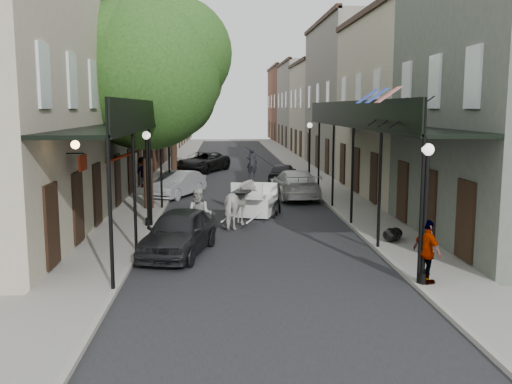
{
  "coord_description": "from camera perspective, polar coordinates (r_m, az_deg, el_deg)",
  "views": [
    {
      "loc": [
        -1.15,
        -16.31,
        4.74
      ],
      "look_at": [
        0.08,
        4.77,
        1.6
      ],
      "focal_mm": 40.0,
      "sensor_mm": 36.0,
      "label": 1
    }
  ],
  "objects": [
    {
      "name": "gallery_right",
      "position": [
        24.04,
        11.05,
        6.67
      ],
      "size": [
        2.2,
        18.05,
        4.88
      ],
      "color": "black",
      "rests_on": "sidewalk_right"
    },
    {
      "name": "sidewalk_left",
      "position": [
        36.81,
        -9.31,
        1.04
      ],
      "size": [
        2.2,
        90.0,
        0.12
      ],
      "primitive_type": "cube",
      "color": "gray",
      "rests_on": "ground"
    },
    {
      "name": "sidewalk_right",
      "position": [
        37.12,
        6.23,
        1.16
      ],
      "size": [
        2.2,
        90.0,
        0.12
      ],
      "primitive_type": "cube",
      "color": "gray",
      "rests_on": "ground"
    },
    {
      "name": "road",
      "position": [
        36.63,
        -1.51,
        1.03
      ],
      "size": [
        8.0,
        90.0,
        0.01
      ],
      "primitive_type": "cube",
      "color": "black",
      "rests_on": "ground"
    },
    {
      "name": "tree_near",
      "position": [
        26.72,
        -10.1,
        12.08
      ],
      "size": [
        7.31,
        6.8,
        9.63
      ],
      "color": "#382619",
      "rests_on": "sidewalk_left"
    },
    {
      "name": "lamppost_right_far",
      "position": [
        34.81,
        5.37,
        3.99
      ],
      "size": [
        0.32,
        0.32,
        3.71
      ],
      "color": "black",
      "rests_on": "sidewalk_right"
    },
    {
      "name": "car_left_near",
      "position": [
        18.66,
        -7.73,
        -3.98
      ],
      "size": [
        2.67,
        4.64,
        1.48
      ],
      "primitive_type": "imported",
      "rotation": [
        0.0,
        0.0,
        -0.22
      ],
      "color": "black",
      "rests_on": "ground"
    },
    {
      "name": "gallery_left",
      "position": [
        23.58,
        -12.29,
        6.6
      ],
      "size": [
        2.2,
        18.05,
        4.88
      ],
      "color": "black",
      "rests_on": "sidewalk_left"
    },
    {
      "name": "lamppost_right_near",
      "position": [
        15.48,
        16.56,
        -1.9
      ],
      "size": [
        0.32,
        0.32,
        3.71
      ],
      "color": "black",
      "rests_on": "sidewalk_right"
    },
    {
      "name": "car_left_mid",
      "position": [
        30.68,
        -7.88,
        0.78
      ],
      "size": [
        3.04,
        4.38,
        1.37
      ],
      "primitive_type": "imported",
      "rotation": [
        0.0,
        0.0,
        -0.43
      ],
      "color": "#A8A7AD",
      "rests_on": "ground"
    },
    {
      "name": "trash_bags",
      "position": [
        20.54,
        13.51,
        -4.13
      ],
      "size": [
        0.83,
        0.98,
        0.49
      ],
      "color": "black",
      "rests_on": "sidewalk_right"
    },
    {
      "name": "car_right_far",
      "position": [
        35.74,
        2.71,
        1.89
      ],
      "size": [
        2.38,
        4.11,
        1.32
      ],
      "primitive_type": "imported",
      "rotation": [
        0.0,
        0.0,
        2.92
      ],
      "color": "black",
      "rests_on": "ground"
    },
    {
      "name": "pedestrian_walking",
      "position": [
        20.41,
        -5.66,
        -2.29
      ],
      "size": [
        1.06,
        0.91,
        1.9
      ],
      "primitive_type": "imported",
      "rotation": [
        0.0,
        0.0,
        -0.23
      ],
      "color": "#A1A098",
      "rests_on": "ground"
    },
    {
      "name": "tree_far",
      "position": [
        40.62,
        -7.82,
        9.93
      ],
      "size": [
        6.45,
        6.0,
        8.61
      ],
      "color": "#382619",
      "rests_on": "sidewalk_left"
    },
    {
      "name": "car_left_far",
      "position": [
        42.43,
        -5.35,
        3.01
      ],
      "size": [
        4.44,
        5.86,
        1.48
      ],
      "primitive_type": "imported",
      "rotation": [
        0.0,
        0.0,
        -0.43
      ],
      "color": "black",
      "rests_on": "ground"
    },
    {
      "name": "building_row_left",
      "position": [
        46.91,
        -12.62,
        8.88
      ],
      "size": [
        5.0,
        80.0,
        10.5
      ],
      "primitive_type": "cube",
      "color": "#AFA78C",
      "rests_on": "ground"
    },
    {
      "name": "building_row_right",
      "position": [
        47.33,
        8.66,
        8.98
      ],
      "size": [
        5.0,
        80.0,
        10.5
      ],
      "primitive_type": "cube",
      "color": "slate",
      "rests_on": "ground"
    },
    {
      "name": "carriage",
      "position": [
        25.34,
        0.17,
        0.42
      ],
      "size": [
        2.41,
        3.05,
        3.08
      ],
      "rotation": [
        0.0,
        0.0,
        -0.3
      ],
      "color": "black",
      "rests_on": "ground"
    },
    {
      "name": "pedestrian_sidewalk_left",
      "position": [
        33.92,
        -11.2,
        1.98
      ],
      "size": [
        1.32,
        1.1,
        1.77
      ],
      "primitive_type": "imported",
      "rotation": [
        0.0,
        0.0,
        3.6
      ],
      "color": "gray",
      "rests_on": "sidewalk_left"
    },
    {
      "name": "pedestrian_sidewalk_right",
      "position": [
        15.73,
        16.74,
        -5.75
      ],
      "size": [
        0.76,
        1.09,
        1.71
      ],
      "primitive_type": "imported",
      "rotation": [
        0.0,
        0.0,
        1.95
      ],
      "color": "gray",
      "rests_on": "sidewalk_right"
    },
    {
      "name": "horse",
      "position": [
        22.64,
        -1.58,
        -1.25
      ],
      "size": [
        1.6,
        2.38,
        1.84
      ],
      "primitive_type": "imported",
      "rotation": [
        0.0,
        0.0,
        2.84
      ],
      "color": "silver",
      "rests_on": "ground"
    },
    {
      "name": "car_right_near",
      "position": [
        30.04,
        3.87,
        0.81
      ],
      "size": [
        2.39,
        5.29,
        1.5
      ],
      "primitive_type": "imported",
      "rotation": [
        0.0,
        0.0,
        3.2
      ],
      "color": "silver",
      "rests_on": "ground"
    },
    {
      "name": "ground",
      "position": [
        17.02,
        0.68,
        -7.71
      ],
      "size": [
        140.0,
        140.0,
        0.0
      ],
      "primitive_type": "plane",
      "color": "gray",
      "rests_on": "ground"
    },
    {
      "name": "lamppost_left",
      "position": [
        22.66,
        -10.79,
        1.49
      ],
      "size": [
        0.32,
        0.32,
        3.71
      ],
      "color": "black",
      "rests_on": "sidewalk_left"
    }
  ]
}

